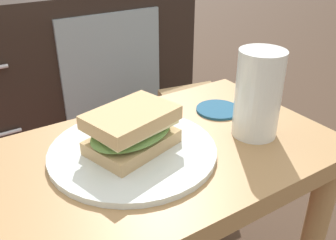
# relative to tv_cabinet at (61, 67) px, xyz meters

# --- Properties ---
(side_table) EXTENTS (0.56, 0.36, 0.46)m
(side_table) POSITION_rel_tv_cabinet_xyz_m (-0.12, -0.95, 0.08)
(side_table) COLOR #A37A4C
(side_table) RESTS_ON ground
(tv_cabinet) EXTENTS (0.96, 0.46, 0.58)m
(tv_cabinet) POSITION_rel_tv_cabinet_xyz_m (0.00, 0.00, 0.00)
(tv_cabinet) COLOR black
(tv_cabinet) RESTS_ON ground
(plate) EXTENTS (0.27, 0.27, 0.01)m
(plate) POSITION_rel_tv_cabinet_xyz_m (-0.17, -0.93, 0.17)
(plate) COLOR silver
(plate) RESTS_ON side_table
(sandwich_front) EXTENTS (0.17, 0.14, 0.07)m
(sandwich_front) POSITION_rel_tv_cabinet_xyz_m (-0.17, -0.93, 0.21)
(sandwich_front) COLOR tan
(sandwich_front) RESTS_ON plate
(beer_glass) EXTENTS (0.08, 0.08, 0.15)m
(beer_glass) POSITION_rel_tv_cabinet_xyz_m (0.03, -0.99, 0.24)
(beer_glass) COLOR silver
(beer_glass) RESTS_ON side_table
(coaster) EXTENTS (0.09, 0.09, 0.01)m
(coaster) POSITION_rel_tv_cabinet_xyz_m (0.04, -0.89, 0.17)
(coaster) COLOR navy
(coaster) RESTS_ON side_table
(paper_bag) EXTENTS (0.22, 0.18, 0.31)m
(paper_bag) POSITION_rel_tv_cabinet_xyz_m (0.26, -0.51, -0.14)
(paper_bag) COLOR tan
(paper_bag) RESTS_ON ground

